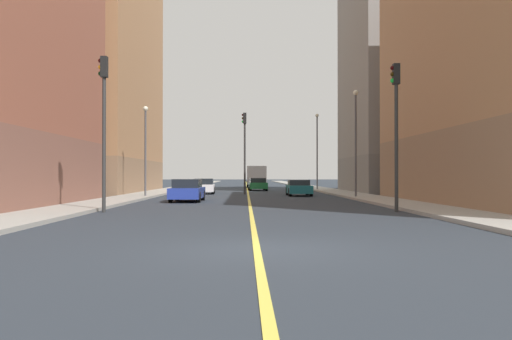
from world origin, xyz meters
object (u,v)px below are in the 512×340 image
Objects in this scene: traffic_light_right_near at (104,113)px; box_truck at (256,176)px; traffic_light_left_near at (396,117)px; car_green at (258,184)px; traffic_light_median_far at (245,142)px; street_lamp_left_far at (317,144)px; building_right_midblock at (84,65)px; street_lamp_left_near at (356,132)px; car_white at (204,187)px; building_left_mid at (411,75)px; car_blue at (187,191)px; car_teal at (299,188)px; street_lamp_right_near at (145,141)px.

box_truck is at bearing 81.00° from traffic_light_right_near.
traffic_light_left_near reaches higher than car_green.
traffic_light_right_near is 23.03m from traffic_light_median_far.
traffic_light_median_far is at bearing -123.86° from street_lamp_left_far.
building_right_midblock reaches higher than street_lamp_left_near.
traffic_light_left_near is 1.60× the size of car_white.
traffic_light_left_near reaches higher than car_white.
traffic_light_left_near is 13.65m from street_lamp_left_near.
street_lamp_left_near reaches higher than traffic_light_right_near.
car_green is at bearing 153.58° from building_left_mid.
traffic_light_left_near is 14.36m from car_blue.
traffic_light_right_near is 19.31m from street_lamp_left_near.
traffic_light_left_near is at bearing -82.70° from car_teal.
street_lamp_right_near is at bearing 93.70° from traffic_light_right_near.
building_right_midblock is 3.51× the size of traffic_light_right_near.
street_lamp_right_near reaches higher than car_blue.
street_lamp_left_near reaches higher than car_teal.
car_white is 8.97m from car_teal.
box_truck is (4.98, 38.23, 0.85)m from car_blue.
traffic_light_left_near is at bearing -73.40° from traffic_light_median_far.
building_right_midblock reaches higher than street_lamp_right_near.
traffic_light_right_near reaches higher than car_blue.
car_white is at bearing 149.24° from car_teal.
traffic_light_right_near is 48.51m from box_truck.
street_lamp_left_far reaches higher than traffic_light_right_near.
building_right_midblock is 17.23m from traffic_light_median_far.
building_left_mid is at bearing 41.61° from car_blue.
street_lamp_right_near is (-22.48, -11.18, -6.81)m from building_left_mid.
car_teal is at bearing -102.90° from street_lamp_left_far.
traffic_light_left_near is 19.19m from car_teal.
street_lamp_right_near reaches higher than traffic_light_left_near.
street_lamp_right_near is 20.31m from car_green.
street_lamp_left_near is 0.99× the size of box_truck.
car_teal is at bearing -78.91° from car_green.
traffic_light_median_far reaches higher than traffic_light_right_near.
street_lamp_left_far is (7.64, 11.39, 0.52)m from traffic_light_median_far.
car_green is at bearing 77.49° from traffic_light_right_near.
car_white is at bearing 90.05° from car_blue.
building_right_midblock is at bearing 162.59° from traffic_light_median_far.
traffic_light_right_near is at bearing -118.80° from car_teal.
car_white reaches higher than car_green.
box_truck is at bearing 95.33° from car_teal.
street_lamp_left_near is 34.91m from box_truck.
building_left_mid is at bearing 71.54° from traffic_light_left_near.
box_truck is (-6.13, 14.23, -3.38)m from street_lamp_left_far.
street_lamp_left_far is 1.92× the size of car_teal.
traffic_light_left_near reaches higher than box_truck.
street_lamp_right_near is 0.80× the size of street_lamp_left_far.
street_lamp_left_near is at bearing 19.80° from car_blue.
street_lamp_right_near is (-13.67, 15.22, -0.08)m from traffic_light_left_near.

